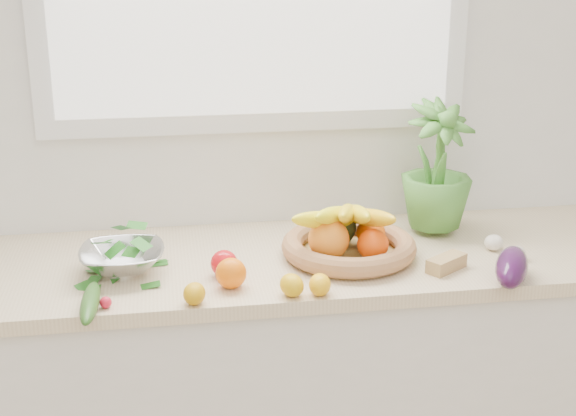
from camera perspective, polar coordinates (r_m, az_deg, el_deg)
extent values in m
cube|color=white|center=(2.45, -2.37, 8.97)|extent=(4.50, 0.02, 2.70)
cube|color=silver|center=(2.50, -1.24, -13.49)|extent=(2.20, 0.58, 0.86)
cube|color=beige|center=(2.30, -1.31, -3.93)|extent=(2.24, 0.62, 0.04)
sphere|color=orange|center=(2.08, -4.07, -4.65)|extent=(0.10, 0.10, 0.08)
ellipsoid|color=#D5960B|center=(2.00, -6.68, -6.07)|extent=(0.07, 0.08, 0.06)
ellipsoid|color=#FFB20D|center=(2.04, 2.28, -5.47)|extent=(0.07, 0.08, 0.06)
ellipsoid|color=#E4AA0C|center=(2.03, 0.27, -5.51)|extent=(0.08, 0.09, 0.06)
sphere|color=red|center=(2.15, -4.57, -3.95)|extent=(0.09, 0.09, 0.07)
cube|color=tan|center=(2.23, 11.20, -3.88)|extent=(0.13, 0.11, 0.04)
ellipsoid|color=silver|center=(2.35, 15.98, -3.09)|extent=(0.05, 0.05, 0.04)
ellipsoid|color=white|center=(2.25, 2.81, -3.31)|extent=(0.06, 0.06, 0.04)
ellipsoid|color=white|center=(2.40, 14.43, -2.40)|extent=(0.05, 0.05, 0.05)
ellipsoid|color=#330F39|center=(2.18, 15.62, -4.06)|extent=(0.18, 0.23, 0.09)
ellipsoid|color=#2A5218|center=(2.01, -13.89, -6.56)|extent=(0.05, 0.24, 0.04)
sphere|color=red|center=(2.02, -12.84, -6.57)|extent=(0.04, 0.04, 0.03)
imported|color=#4A8F34|center=(2.45, 10.56, 3.03)|extent=(0.28, 0.28, 0.39)
cylinder|color=#A78A4A|center=(2.29, 4.33, -3.34)|extent=(0.41, 0.41, 0.01)
torus|color=#B27D4F|center=(2.28, 4.35, -2.71)|extent=(0.49, 0.49, 0.06)
sphere|color=orange|center=(2.22, 2.91, -2.22)|extent=(0.15, 0.15, 0.12)
sphere|color=#FF4D08|center=(2.23, 6.06, -2.59)|extent=(0.11, 0.11, 0.09)
sphere|color=#FF6408|center=(2.33, 5.90, -1.73)|extent=(0.11, 0.11, 0.08)
ellipsoid|color=black|center=(2.33, 3.73, -1.26)|extent=(0.12, 0.12, 0.12)
ellipsoid|color=yellow|center=(2.22, 2.59, -0.86)|extent=(0.24, 0.18, 0.11)
ellipsoid|color=#FFF615|center=(2.23, 3.38, -0.51)|extent=(0.19, 0.23, 0.11)
ellipsoid|color=yellow|center=(2.23, 4.22, -0.36)|extent=(0.12, 0.26, 0.11)
ellipsoid|color=yellow|center=(2.25, 4.98, -0.42)|extent=(0.05, 0.26, 0.11)
ellipsoid|color=yellow|center=(2.25, 5.83, -0.68)|extent=(0.12, 0.26, 0.11)
cylinder|color=white|center=(2.21, -11.64, -4.38)|extent=(0.09, 0.09, 0.02)
imported|color=silver|center=(2.20, -11.70, -3.50)|extent=(0.23, 0.23, 0.06)
ellipsoid|color=#175C19|center=(2.19, -11.77, -2.55)|extent=(0.17, 0.17, 0.07)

